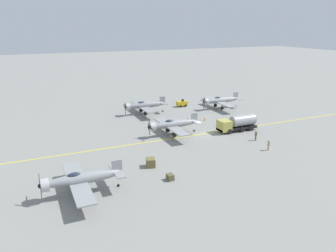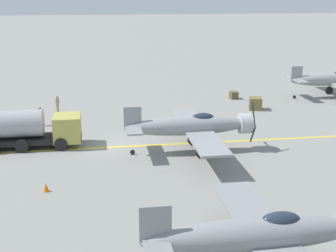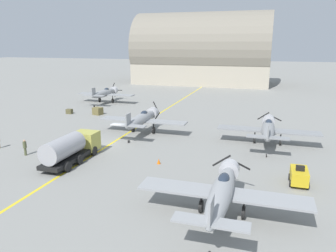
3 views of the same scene
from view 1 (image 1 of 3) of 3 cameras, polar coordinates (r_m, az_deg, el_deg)
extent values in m
plane|color=gray|center=(61.91, 6.05, -1.38)|extent=(400.00, 400.00, 0.00)
cube|color=yellow|center=(61.91, 6.05, -1.37)|extent=(0.30, 160.00, 0.01)
ellipsoid|color=#929497|center=(81.11, 9.32, 4.48)|extent=(1.50, 9.50, 1.42)
cylinder|color=#B7B7BC|center=(78.79, 6.60, 4.21)|extent=(1.57, 0.90, 1.58)
ellipsoid|color=#232D3D|center=(80.38, 8.65, 4.80)|extent=(0.80, 1.70, 0.76)
cube|color=#929497|center=(80.78, 8.85, 4.20)|extent=(12.00, 2.10, 0.16)
cube|color=#929497|center=(83.37, 11.68, 4.80)|extent=(4.40, 1.10, 0.12)
cube|color=#929497|center=(83.23, 11.71, 5.23)|extent=(0.14, 1.30, 1.60)
sphere|color=black|center=(78.55, 6.28, 4.18)|extent=(0.56, 0.56, 0.56)
cube|color=black|center=(79.14, 6.00, 4.55)|extent=(1.66, 0.06, 0.84)
cube|color=black|center=(77.84, 6.56, 4.44)|extent=(1.50, 0.06, 1.15)
cube|color=black|center=(78.67, 6.30, 3.55)|extent=(0.33, 0.06, 1.75)
cylinder|color=black|center=(79.71, 9.41, 3.53)|extent=(0.14, 0.14, 1.26)
cylinder|color=black|center=(79.85, 9.39, 3.09)|extent=(0.22, 0.90, 0.90)
cylinder|color=black|center=(82.15, 8.27, 3.99)|extent=(0.14, 0.14, 1.26)
cylinder|color=black|center=(82.29, 8.25, 3.56)|extent=(0.22, 0.90, 0.90)
cylinder|color=black|center=(83.85, 11.63, 3.45)|extent=(0.12, 0.36, 0.36)
ellipsoid|color=gray|center=(41.02, -14.41, -8.78)|extent=(1.50, 9.50, 1.42)
cylinder|color=#B7B7BC|center=(40.68, -20.66, -9.63)|extent=(1.57, 0.90, 1.58)
ellipsoid|color=#232D3D|center=(40.65, -16.07, -8.30)|extent=(0.80, 1.70, 0.76)
cube|color=gray|center=(41.07, -15.43, -9.36)|extent=(12.00, 2.10, 0.16)
cube|color=gray|center=(41.69, -8.85, -7.75)|extent=(4.40, 1.10, 0.12)
cube|color=gray|center=(41.42, -8.90, -6.94)|extent=(0.14, 1.30, 1.60)
sphere|color=black|center=(40.67, -21.37, -9.72)|extent=(0.56, 0.56, 0.56)
cube|color=black|center=(41.47, -21.44, -9.23)|extent=(1.75, 0.06, 0.20)
cube|color=black|center=(39.96, -21.45, -8.98)|extent=(0.95, 0.06, 1.61)
cube|color=black|center=(40.58, -21.21, -10.94)|extent=(1.04, 0.06, 1.56)
cylinder|color=black|center=(40.03, -15.00, -11.07)|extent=(0.14, 0.14, 1.26)
cylinder|color=black|center=(40.33, -14.93, -11.86)|extent=(0.22, 0.90, 0.90)
cylinder|color=black|center=(42.69, -15.70, -9.27)|extent=(0.14, 0.14, 1.26)
cylinder|color=black|center=(42.97, -15.63, -10.02)|extent=(0.22, 0.90, 0.90)
cylinder|color=black|center=(42.59, -8.65, -10.20)|extent=(0.12, 0.36, 0.36)
ellipsoid|color=gray|center=(75.33, -3.84, 3.68)|extent=(1.50, 9.50, 1.42)
cylinder|color=#B7B7BC|center=(73.95, -7.08, 3.33)|extent=(1.58, 0.90, 1.58)
ellipsoid|color=#232D3D|center=(74.82, -4.67, 4.01)|extent=(0.80, 1.70, 0.76)
cube|color=gray|center=(75.16, -4.38, 3.38)|extent=(12.00, 2.10, 0.16)
cube|color=gray|center=(76.76, -0.98, 4.09)|extent=(4.40, 1.10, 0.12)
cube|color=gray|center=(76.62, -0.98, 4.57)|extent=(0.14, 1.30, 1.60)
sphere|color=black|center=(73.81, -7.45, 3.29)|extent=(0.56, 0.56, 0.56)
cube|color=black|center=(74.47, -7.64, 3.69)|extent=(1.66, 0.06, 0.84)
cube|color=black|center=(73.03, -7.30, 3.56)|extent=(1.50, 0.06, 1.14)
cube|color=black|center=(73.94, -7.41, 2.62)|extent=(0.32, 0.06, 1.76)
cylinder|color=black|center=(73.94, -3.97, 2.65)|extent=(0.14, 0.14, 1.26)
cylinder|color=black|center=(74.10, -3.96, 2.18)|extent=(0.22, 0.90, 0.90)
cylinder|color=black|center=(76.68, -4.76, 3.16)|extent=(0.14, 0.14, 1.26)
cylinder|color=black|center=(76.84, -4.74, 2.70)|extent=(0.22, 0.90, 0.90)
cylinder|color=black|center=(77.27, -0.93, 2.64)|extent=(0.12, 0.36, 0.36)
ellipsoid|color=gray|center=(60.71, 1.18, 0.37)|extent=(1.50, 9.50, 1.42)
cylinder|color=#B7B7BC|center=(59.02, -2.73, -0.14)|extent=(1.58, 0.90, 1.58)
ellipsoid|color=#232D3D|center=(60.08, 0.20, 0.76)|extent=(0.80, 1.70, 0.76)
cube|color=gray|center=(60.50, 0.53, -0.02)|extent=(12.00, 2.10, 0.16)
cube|color=gray|center=(62.45, 4.57, 0.95)|extent=(4.40, 1.10, 0.12)
cube|color=gray|center=(62.27, 4.59, 1.52)|extent=(0.14, 1.30, 1.60)
sphere|color=black|center=(58.85, -3.18, -0.20)|extent=(0.56, 0.56, 0.56)
cube|color=black|center=(59.50, -3.34, -0.75)|extent=(1.08, 0.06, 1.54)
cube|color=black|center=(58.97, -3.33, 0.63)|extent=(0.91, 0.06, 1.63)
cube|color=black|center=(58.09, -2.87, -0.49)|extent=(1.76, 0.06, 0.25)
cylinder|color=black|center=(59.39, 1.13, -0.99)|extent=(0.14, 0.14, 1.26)
cylinder|color=black|center=(59.60, 1.12, -1.57)|extent=(0.22, 0.90, 0.90)
cylinder|color=black|center=(61.99, -0.05, -0.20)|extent=(0.14, 0.14, 1.26)
cylinder|color=black|center=(62.18, -0.05, -0.76)|extent=(0.22, 0.90, 0.90)
cylinder|color=black|center=(63.07, 4.58, -0.81)|extent=(0.12, 0.36, 0.36)
cube|color=black|center=(64.62, 11.91, -0.27)|extent=(2.25, 8.00, 0.40)
cube|color=#B2AD4C|center=(62.74, 9.76, 0.09)|extent=(2.50, 2.08, 2.00)
cylinder|color=#9E9EA3|center=(65.02, 12.93, 0.96)|extent=(2.10, 4.96, 2.10)
cylinder|color=black|center=(62.35, 10.69, -0.97)|extent=(0.30, 1.00, 1.00)
cylinder|color=black|center=(64.21, 9.50, -0.36)|extent=(0.30, 1.00, 1.00)
cylinder|color=black|center=(63.99, 12.82, -0.63)|extent=(0.30, 1.00, 1.00)
cylinder|color=black|center=(65.80, 11.59, -0.05)|extent=(0.30, 1.00, 1.00)
cylinder|color=black|center=(65.22, 14.28, -0.40)|extent=(0.30, 1.00, 1.00)
cylinder|color=black|center=(67.00, 13.04, 0.17)|extent=(0.30, 1.00, 1.00)
cube|color=gold|center=(82.19, 2.42, 3.97)|extent=(1.40, 2.60, 1.10)
cube|color=black|center=(82.13, 2.59, 4.50)|extent=(0.70, 0.36, 0.44)
cylinder|color=black|center=(81.40, 2.18, 3.47)|extent=(0.20, 0.60, 0.60)
cylinder|color=black|center=(82.59, 1.76, 3.68)|extent=(0.20, 0.60, 0.60)
cylinder|color=black|center=(82.02, 3.08, 3.57)|extent=(0.20, 0.60, 0.60)
cylinder|color=black|center=(83.21, 2.65, 3.77)|extent=(0.20, 0.60, 0.60)
cylinder|color=#515638|center=(60.09, 15.02, -2.05)|extent=(0.26, 0.26, 0.85)
cylinder|color=#515638|center=(59.85, 15.07, -1.34)|extent=(0.39, 0.39, 0.71)
sphere|color=tan|center=(59.71, 15.11, -0.92)|extent=(0.23, 0.23, 0.23)
cylinder|color=tan|center=(56.05, 17.07, -3.64)|extent=(0.26, 0.26, 0.83)
cylinder|color=tan|center=(55.79, 17.14, -2.91)|extent=(0.38, 0.38, 0.69)
sphere|color=tan|center=(55.64, 17.18, -2.47)|extent=(0.22, 0.22, 0.22)
cube|color=brown|center=(47.61, -3.03, -6.36)|extent=(1.76, 1.59, 1.24)
cube|color=brown|center=(43.72, 0.38, -8.90)|extent=(1.01, 0.86, 0.81)
cone|color=orange|center=(70.63, 6.40, 1.20)|extent=(0.36, 0.36, 0.55)
camera|label=2|loc=(91.24, -4.00, 12.27)|focal=50.00mm
camera|label=3|loc=(94.26, 19.41, 11.57)|focal=35.00mm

